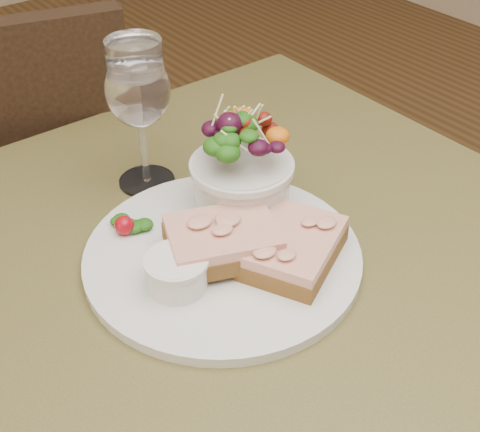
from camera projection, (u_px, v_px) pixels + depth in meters
cafe_table at (239, 337)px, 0.77m from camera, size 0.80×0.80×0.75m
chair_far at (30, 285)px, 1.36m from camera, size 0.52×0.52×0.90m
dinner_plate at (223, 256)px, 0.72m from camera, size 0.30×0.30×0.01m
sandwich_front at (293, 248)px, 0.70m from camera, size 0.14×0.13×0.03m
sandwich_back at (223, 240)px, 0.70m from camera, size 0.14×0.12×0.03m
ramekin at (177, 271)px, 0.66m from camera, size 0.06×0.06×0.04m
salad_bowl at (242, 164)px, 0.75m from camera, size 0.11×0.11×0.13m
garnish at (129, 222)px, 0.75m from camera, size 0.05×0.04×0.02m
wine_glass at (138, 94)px, 0.77m from camera, size 0.08×0.08×0.18m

